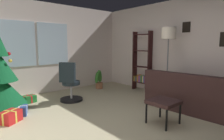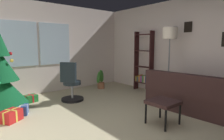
{
  "view_description": "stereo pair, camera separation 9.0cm",
  "coord_description": "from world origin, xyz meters",
  "px_view_note": "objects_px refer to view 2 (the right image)",
  "views": [
    {
      "loc": [
        -2.22,
        -2.18,
        1.4
      ],
      "look_at": [
        0.24,
        0.67,
        0.9
      ],
      "focal_mm": 30.04,
      "sensor_mm": 36.0,
      "label": 1
    },
    {
      "loc": [
        -2.15,
        -2.23,
        1.4
      ],
      "look_at": [
        0.24,
        0.67,
        0.9
      ],
      "focal_mm": 30.04,
      "sensor_mm": 36.0,
      "label": 2
    }
  ],
  "objects_px": {
    "office_chair": "(71,86)",
    "floor_lamp": "(170,39)",
    "gift_box_blue": "(21,110)",
    "potted_plant": "(100,80)",
    "bookshelf": "(144,66)",
    "couch": "(201,98)",
    "footstool": "(163,104)",
    "gift_box_green": "(31,98)",
    "gift_box_red": "(11,116)"
  },
  "relations": [
    {
      "from": "office_chair",
      "to": "bookshelf",
      "type": "distance_m",
      "value": 2.31
    },
    {
      "from": "gift_box_green",
      "to": "floor_lamp",
      "type": "height_order",
      "value": "floor_lamp"
    },
    {
      "from": "gift_box_blue",
      "to": "office_chair",
      "type": "relative_size",
      "value": 0.34
    },
    {
      "from": "bookshelf",
      "to": "footstool",
      "type": "bearing_deg",
      "value": -130.96
    },
    {
      "from": "gift_box_red",
      "to": "office_chair",
      "type": "xyz_separation_m",
      "value": [
        1.46,
        0.45,
        0.28
      ]
    },
    {
      "from": "gift_box_red",
      "to": "office_chair",
      "type": "distance_m",
      "value": 1.55
    },
    {
      "from": "gift_box_blue",
      "to": "floor_lamp",
      "type": "distance_m",
      "value": 3.75
    },
    {
      "from": "potted_plant",
      "to": "gift_box_blue",
      "type": "bearing_deg",
      "value": -161.68
    },
    {
      "from": "couch",
      "to": "gift_box_blue",
      "type": "distance_m",
      "value": 3.75
    },
    {
      "from": "gift_box_red",
      "to": "bookshelf",
      "type": "height_order",
      "value": "bookshelf"
    },
    {
      "from": "office_chair",
      "to": "bookshelf",
      "type": "height_order",
      "value": "bookshelf"
    },
    {
      "from": "gift_box_red",
      "to": "footstool",
      "type": "bearing_deg",
      "value": -41.84
    },
    {
      "from": "gift_box_green",
      "to": "potted_plant",
      "type": "relative_size",
      "value": 0.51
    },
    {
      "from": "couch",
      "to": "footstool",
      "type": "xyz_separation_m",
      "value": [
        -1.16,
        0.14,
        0.09
      ]
    },
    {
      "from": "gift_box_green",
      "to": "potted_plant",
      "type": "bearing_deg",
      "value": 2.5
    },
    {
      "from": "bookshelf",
      "to": "potted_plant",
      "type": "distance_m",
      "value": 1.46
    },
    {
      "from": "gift_box_green",
      "to": "floor_lamp",
      "type": "distance_m",
      "value": 3.76
    },
    {
      "from": "gift_box_red",
      "to": "gift_box_blue",
      "type": "height_order",
      "value": "gift_box_red"
    },
    {
      "from": "office_chair",
      "to": "floor_lamp",
      "type": "bearing_deg",
      "value": -36.89
    },
    {
      "from": "gift_box_red",
      "to": "potted_plant",
      "type": "height_order",
      "value": "potted_plant"
    },
    {
      "from": "footstool",
      "to": "bookshelf",
      "type": "xyz_separation_m",
      "value": [
        1.64,
        1.89,
        0.39
      ]
    },
    {
      "from": "couch",
      "to": "floor_lamp",
      "type": "xyz_separation_m",
      "value": [
        0.2,
        0.96,
        1.27
      ]
    },
    {
      "from": "gift_box_blue",
      "to": "floor_lamp",
      "type": "bearing_deg",
      "value": -21.73
    },
    {
      "from": "gift_box_green",
      "to": "gift_box_red",
      "type": "bearing_deg",
      "value": -122.31
    },
    {
      "from": "footstool",
      "to": "gift_box_red",
      "type": "distance_m",
      "value": 2.78
    },
    {
      "from": "footstool",
      "to": "floor_lamp",
      "type": "xyz_separation_m",
      "value": [
        1.37,
        0.82,
        1.18
      ]
    },
    {
      "from": "floor_lamp",
      "to": "office_chair",
      "type": "bearing_deg",
      "value": 143.11
    },
    {
      "from": "footstool",
      "to": "bookshelf",
      "type": "distance_m",
      "value": 2.53
    },
    {
      "from": "footstool",
      "to": "potted_plant",
      "type": "height_order",
      "value": "potted_plant"
    },
    {
      "from": "gift_box_red",
      "to": "gift_box_blue",
      "type": "distance_m",
      "value": 0.34
    },
    {
      "from": "gift_box_blue",
      "to": "gift_box_green",
      "type": "bearing_deg",
      "value": 61.51
    },
    {
      "from": "potted_plant",
      "to": "office_chair",
      "type": "bearing_deg",
      "value": -154.33
    },
    {
      "from": "office_chair",
      "to": "gift_box_red",
      "type": "bearing_deg",
      "value": -162.9
    },
    {
      "from": "couch",
      "to": "floor_lamp",
      "type": "relative_size",
      "value": 1.11
    },
    {
      "from": "couch",
      "to": "bookshelf",
      "type": "bearing_deg",
      "value": 76.8
    },
    {
      "from": "gift_box_red",
      "to": "potted_plant",
      "type": "distance_m",
      "value": 3.07
    },
    {
      "from": "gift_box_blue",
      "to": "gift_box_red",
      "type": "bearing_deg",
      "value": -132.34
    },
    {
      "from": "gift_box_red",
      "to": "office_chair",
      "type": "bearing_deg",
      "value": 17.1
    },
    {
      "from": "couch",
      "to": "gift_box_red",
      "type": "xyz_separation_m",
      "value": [
        -3.23,
        1.99,
        -0.18
      ]
    },
    {
      "from": "office_chair",
      "to": "footstool",
      "type": "bearing_deg",
      "value": -75.3
    },
    {
      "from": "gift_box_red",
      "to": "floor_lamp",
      "type": "relative_size",
      "value": 0.23
    },
    {
      "from": "gift_box_blue",
      "to": "potted_plant",
      "type": "height_order",
      "value": "potted_plant"
    },
    {
      "from": "couch",
      "to": "potted_plant",
      "type": "bearing_deg",
      "value": 96.89
    },
    {
      "from": "footstool",
      "to": "floor_lamp",
      "type": "height_order",
      "value": "floor_lamp"
    },
    {
      "from": "office_chair",
      "to": "potted_plant",
      "type": "relative_size",
      "value": 1.65
    },
    {
      "from": "office_chair",
      "to": "potted_plant",
      "type": "distance_m",
      "value": 1.55
    },
    {
      "from": "footstool",
      "to": "gift_box_blue",
      "type": "bearing_deg",
      "value": 131.24
    },
    {
      "from": "gift_box_blue",
      "to": "floor_lamp",
      "type": "relative_size",
      "value": 0.18
    },
    {
      "from": "potted_plant",
      "to": "bookshelf",
      "type": "bearing_deg",
      "value": -51.78
    },
    {
      "from": "couch",
      "to": "footstool",
      "type": "height_order",
      "value": "couch"
    }
  ]
}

